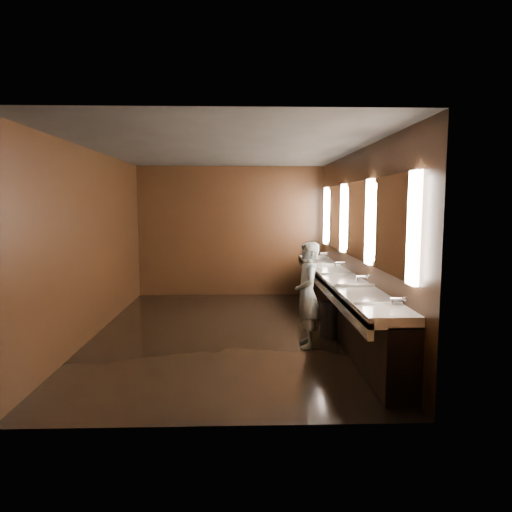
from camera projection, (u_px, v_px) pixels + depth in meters
The scene contains 10 objects.
floor at pixel (227, 333), 7.09m from camera, with size 6.00×6.00×0.00m, color black.
ceiling at pixel (225, 149), 6.77m from camera, with size 4.00×6.00×0.02m, color #2D2D2B.
wall_back at pixel (231, 231), 9.91m from camera, with size 4.00×0.02×2.80m, color black.
wall_front at pixel (214, 273), 3.95m from camera, with size 4.00×0.02×2.80m, color black.
wall_left at pixel (93, 243), 6.87m from camera, with size 0.02×6.00×2.80m, color black.
wall_right at pixel (356, 243), 6.99m from camera, with size 0.02×6.00×2.80m, color black.
sink_counter at pixel (342, 301), 7.09m from camera, with size 0.55×5.40×1.01m.
mirror_band at pixel (356, 220), 6.95m from camera, with size 0.06×5.03×1.15m.
person at pixel (307, 295), 6.34m from camera, with size 0.54×0.35×1.47m, color #95C1DE.
trash_bin at pixel (331, 319), 6.83m from camera, with size 0.35×0.35×0.54m, color black.
Camera 1 is at (0.25, -6.92, 1.99)m, focal length 32.00 mm.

